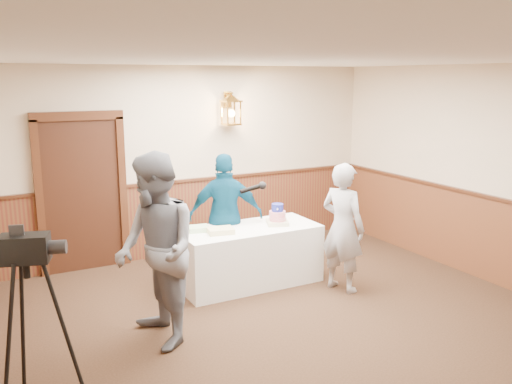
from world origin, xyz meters
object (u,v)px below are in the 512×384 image
display_table (249,255)px  sheet_cake_yellow (221,231)px  tiered_cake (277,216)px  interviewer (156,251)px  baker (343,227)px  tv_camera_rig (33,334)px  assistant_p (226,216)px  sheet_cake_green (198,229)px

display_table → sheet_cake_yellow: size_ratio=5.78×
tiered_cake → interviewer: (-1.94, -0.96, 0.11)m
baker → interviewer: bearing=76.7°
sheet_cake_yellow → tv_camera_rig: bearing=-145.9°
display_table → baker: (0.93, -0.74, 0.43)m
tiered_cake → interviewer: bearing=-153.5°
display_table → interviewer: size_ratio=0.93×
tiered_cake → assistant_p: bearing=142.5°
sheet_cake_green → interviewer: 1.48m
sheet_cake_green → sheet_cake_yellow: bearing=-46.3°
tiered_cake → assistant_p: 0.69m
tiered_cake → sheet_cake_green: (-1.03, 0.19, -0.08)m
sheet_cake_yellow → assistant_p: 0.52m
sheet_cake_yellow → display_table: bearing=9.4°
baker → tv_camera_rig: baker is taller
display_table → tv_camera_rig: 3.23m
sheet_cake_yellow → sheet_cake_green: size_ratio=1.19×
baker → assistant_p: size_ratio=0.97×
sheet_cake_green → assistant_p: bearing=24.8°
interviewer → sheet_cake_green: bearing=139.9°
display_table → interviewer: (-1.54, -1.01, 0.59)m
tv_camera_rig → display_table: bearing=49.1°
interviewer → baker: (2.47, 0.27, -0.16)m
interviewer → baker: interviewer is taller
display_table → tv_camera_rig: (-2.76, -1.65, 0.28)m
interviewer → tv_camera_rig: size_ratio=1.32×
tiered_cake → assistant_p: (-0.54, 0.42, -0.03)m
sheet_cake_yellow → baker: (1.36, -0.67, 0.03)m
display_table → sheet_cake_green: sheet_cake_green is taller
display_table → baker: bearing=-38.5°
interviewer → baker: bearing=94.4°
display_table → tiered_cake: tiered_cake is taller
display_table → sheet_cake_yellow: (-0.43, -0.07, 0.41)m
assistant_p → tv_camera_rig: assistant_p is taller
tiered_cake → interviewer: 2.17m
sheet_cake_green → baker: size_ratio=0.16×
interviewer → tv_camera_rig: (-1.22, -0.64, -0.31)m
sheet_cake_green → assistant_p: assistant_p is taller
display_table → assistant_p: size_ratio=1.08×
sheet_cake_green → assistant_p: (0.48, 0.22, 0.05)m
tiered_cake → baker: 0.87m
tiered_cake → tv_camera_rig: bearing=-153.1°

